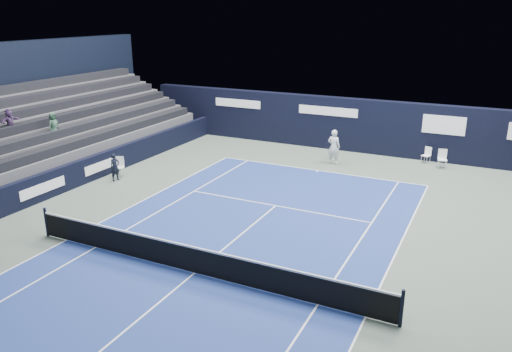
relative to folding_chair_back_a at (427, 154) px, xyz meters
The scene contains 12 objects.
ground 14.66m from the folding_chair_back_a, 109.32° to the right, with size 48.00×48.00×0.00m, color #4E5D52.
court_surface 16.56m from the folding_chair_back_a, 107.03° to the right, with size 10.97×23.77×0.01m, color navy.
folding_chair_back_a is the anchor object (origin of this frame).
folding_chair_back_b 1.06m from the folding_chair_back_a, 35.58° to the right, with size 0.53×0.52×1.01m.
line_judge_chair 16.34m from the folding_chair_back_a, 145.99° to the right, with size 0.58×0.57×1.00m.
line_judge 16.47m from the folding_chair_back_a, 143.56° to the right, with size 0.50×0.33×1.36m, color black.
court_markings 16.56m from the folding_chair_back_a, 107.03° to the right, with size 11.03×23.83×0.00m.
tennis_net 16.55m from the folding_chair_back_a, 107.03° to the right, with size 12.90×0.10×1.10m.
back_sponsor_wall 5.00m from the folding_chair_back_a, behind, with size 26.00×0.63×3.10m.
side_barrier_left 17.40m from the folding_chair_back_a, 145.52° to the right, with size 0.33×22.00×1.20m.
spectator_stand 20.22m from the folding_chair_back_a, 153.99° to the right, with size 6.00×18.00×6.40m.
tennis_player 5.15m from the folding_chair_back_a, 152.38° to the right, with size 0.71×0.86×1.88m.
Camera 1 is at (7.89, -11.76, 7.93)m, focal length 35.00 mm.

